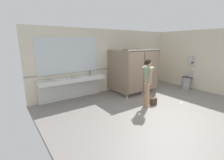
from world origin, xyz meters
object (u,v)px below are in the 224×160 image
paper_towel_dispenser_lower (191,74)px  soap_dispenser (90,73)px  paper_towel_dispenser_upper (192,60)px  paper_cup (69,78)px  trash_bin (186,83)px  handbag (153,101)px  person_standing (148,77)px

paper_towel_dispenser_lower → soap_dispenser: 4.93m
soap_dispenser → paper_towel_dispenser_upper: bearing=-22.6°
paper_towel_dispenser_upper → paper_cup: bearing=163.9°
trash_bin → handbag: bearing=-170.9°
person_standing → paper_cup: size_ratio=18.13×
person_standing → handbag: size_ratio=4.38×
paper_towel_dispenser_upper → paper_cup: (-5.54, 1.60, -0.47)m
trash_bin → soap_dispenser: 4.67m
soap_dispenser → person_standing: bearing=-66.2°
paper_towel_dispenser_upper → trash_bin: bearing=179.9°
person_standing → soap_dispenser: 2.50m
person_standing → handbag: 0.98m
paper_towel_dispenser_upper → trash_bin: size_ratio=0.67×
soap_dispenser → paper_cup: soap_dispenser is taller
trash_bin → handbag: size_ratio=1.57×
trash_bin → soap_dispenser: soap_dispenser is taller
paper_towel_dispenser_lower → handbag: bearing=-172.5°
handbag → person_standing: bearing=169.4°
paper_towel_dispenser_upper → trash_bin: (-0.31, 0.00, -1.11)m
paper_towel_dispenser_lower → person_standing: (-3.52, -0.36, 0.36)m
paper_towel_dispenser_lower → paper_towel_dispenser_upper: bearing=90.0°
paper_towel_dispenser_lower → handbag: (-3.21, -0.42, -0.57)m
paper_towel_dispenser_lower → paper_cup: bearing=163.5°
paper_towel_dispenser_upper → person_standing: 3.56m
paper_cup → soap_dispenser: bearing=15.6°
trash_bin → handbag: trash_bin is taller
paper_towel_dispenser_upper → paper_cup: paper_towel_dispenser_upper is taller
trash_bin → person_standing: bearing=-172.8°
paper_towel_dispenser_upper → person_standing: person_standing is taller
paper_towel_dispenser_upper → paper_towel_dispenser_lower: size_ratio=0.85×
paper_towel_dispenser_lower → soap_dispenser: bearing=157.0°
paper_towel_dispenser_upper → soap_dispenser: 4.93m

